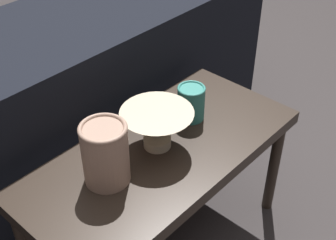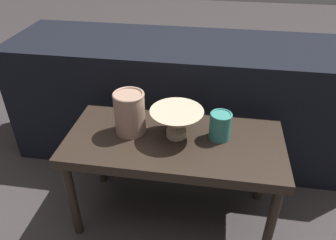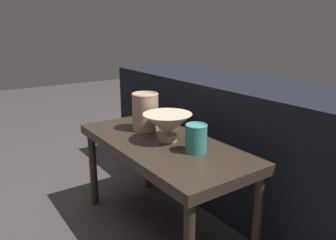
# 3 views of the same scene
# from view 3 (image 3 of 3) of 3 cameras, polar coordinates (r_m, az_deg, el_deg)

# --- Properties ---
(ground_plane) EXTENTS (8.00, 8.00, 0.00)m
(ground_plane) POSITION_cam_3_polar(r_m,az_deg,el_deg) (1.54, -0.89, -18.48)
(ground_plane) COLOR #383333
(table) EXTENTS (0.83, 0.39, 0.42)m
(table) POSITION_cam_3_polar(r_m,az_deg,el_deg) (1.37, -0.96, -5.58)
(table) COLOR #2D231C
(table) RESTS_ON ground_plane
(couch_backdrop) EXTENTS (1.78, 0.50, 0.62)m
(couch_backdrop) POSITION_cam_3_polar(r_m,az_deg,el_deg) (1.71, 13.40, -3.78)
(couch_backdrop) COLOR black
(couch_backdrop) RESTS_ON ground_plane
(bowl) EXTENTS (0.20, 0.20, 0.11)m
(bowl) POSITION_cam_3_polar(r_m,az_deg,el_deg) (1.34, -0.08, -0.82)
(bowl) COLOR #C1B293
(bowl) RESTS_ON table
(vase_textured_left) EXTENTS (0.12, 0.12, 0.17)m
(vase_textured_left) POSITION_cam_3_polar(r_m,az_deg,el_deg) (1.48, -3.98, 1.59)
(vase_textured_left) COLOR tan
(vase_textured_left) RESTS_ON table
(vase_colorful_right) EXTENTS (0.08, 0.08, 0.11)m
(vase_colorful_right) POSITION_cam_3_polar(r_m,az_deg,el_deg) (1.22, 4.90, -3.09)
(vase_colorful_right) COLOR teal
(vase_colorful_right) RESTS_ON table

